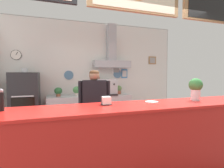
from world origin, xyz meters
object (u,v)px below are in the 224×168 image
object	(u,v)px
pizza_oven	(26,105)
pepper_grinder	(1,100)
condiment_plate	(152,102)
shop_worker	(94,108)
napkin_holder	(106,101)
potted_sage	(119,89)
potted_rosemary	(58,91)
potted_basil	(77,90)
basil_vase	(196,88)
potted_thyme	(93,89)
espresso_machine	(106,87)

from	to	relation	value
pizza_oven	pepper_grinder	world-z (taller)	pizza_oven
condiment_plate	shop_worker	bearing A→B (deg)	116.60
pepper_grinder	napkin_holder	bearing A→B (deg)	0.72
pizza_oven	potted_sage	world-z (taller)	pizza_oven
pizza_oven	potted_rosemary	size ratio (longest dim) A/B	7.13
shop_worker	potted_sage	size ratio (longest dim) A/B	6.48
pizza_oven	shop_worker	bearing A→B (deg)	-40.88
pizza_oven	napkin_holder	xyz separation A→B (m)	(1.28, -2.31, 0.37)
condiment_plate	napkin_holder	size ratio (longest dim) A/B	1.35
potted_sage	condiment_plate	bearing A→B (deg)	-100.12
potted_basil	basil_vase	xyz separation A→B (m)	(1.48, -2.46, 0.21)
pizza_oven	pepper_grinder	size ratio (longest dim) A/B	6.71
basil_vase	condiment_plate	xyz separation A→B (m)	(-0.74, 0.05, -0.18)
potted_thyme	basil_vase	bearing A→B (deg)	-67.14
pizza_oven	potted_sage	xyz separation A→B (m)	(2.39, 0.15, 0.29)
pizza_oven	potted_sage	size ratio (longest dim) A/B	6.73
potted_sage	basil_vase	xyz separation A→B (m)	(0.29, -2.52, 0.22)
basil_vase	napkin_holder	bearing A→B (deg)	177.25
potted_thyme	napkin_holder	world-z (taller)	napkin_holder
potted_thyme	potted_basil	bearing A→B (deg)	-175.27
potted_basil	condiment_plate	size ratio (longest dim) A/B	1.35
espresso_machine	potted_sage	bearing A→B (deg)	7.61
shop_worker	potted_rosemary	bearing A→B (deg)	-53.33
pepper_grinder	condiment_plate	size ratio (longest dim) A/B	1.34
potted_sage	pepper_grinder	xyz separation A→B (m)	(-2.30, -2.47, 0.15)
pepper_grinder	condiment_plate	distance (m)	1.86
pepper_grinder	potted_rosemary	bearing A→B (deg)	75.07
pepper_grinder	shop_worker	bearing A→B (deg)	41.32
potted_thyme	potted_rosemary	distance (m)	0.89
potted_basil	pepper_grinder	distance (m)	2.66
pizza_oven	potted_thyme	size ratio (longest dim) A/B	5.92
espresso_machine	basil_vase	size ratio (longest dim) A/B	1.62
potted_basil	pizza_oven	bearing A→B (deg)	-175.82
potted_rosemary	potted_basil	distance (m)	0.46
basil_vase	condiment_plate	world-z (taller)	basil_vase
potted_thyme	condiment_plate	size ratio (longest dim) A/B	1.52
napkin_holder	condiment_plate	bearing A→B (deg)	-1.93
pizza_oven	condiment_plate	distance (m)	3.05
condiment_plate	napkin_holder	xyz separation A→B (m)	(-0.67, 0.02, 0.04)
pizza_oven	condiment_plate	world-z (taller)	pizza_oven
pizza_oven	potted_rosemary	bearing A→B (deg)	9.55
condiment_plate	napkin_holder	world-z (taller)	napkin_holder
shop_worker	potted_basil	distance (m)	1.31
shop_worker	potted_thyme	distance (m)	1.36
potted_rosemary	condiment_plate	bearing A→B (deg)	-63.85
pizza_oven	shop_worker	world-z (taller)	pizza_oven
espresso_machine	pizza_oven	bearing A→B (deg)	-177.23
pizza_oven	espresso_machine	distance (m)	2.03
pizza_oven	basil_vase	size ratio (longest dim) A/B	4.84
potted_sage	basil_vase	bearing A→B (deg)	-83.35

